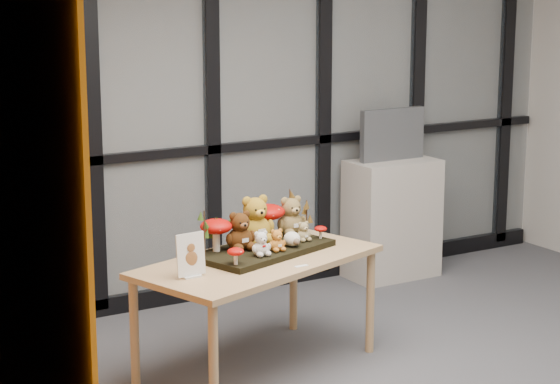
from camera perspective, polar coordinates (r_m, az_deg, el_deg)
room_shell at (r=5.09m, az=13.44°, el=5.80°), size 5.00×5.00×5.00m
glass_partition at (r=7.10m, az=-0.59°, el=5.66°), size 4.90×0.06×2.78m
orange_panel at (r=4.16m, az=-15.37°, el=0.48°), size 0.02×2.00×2.40m
display_table at (r=5.69m, az=-1.25°, el=-4.42°), size 1.56×1.10×0.66m
diorama_tray at (r=5.78m, az=-0.92°, el=-3.29°), size 0.90×0.63×0.04m
bear_pooh_yellow at (r=5.83m, az=-1.42°, el=-1.41°), size 0.29×0.27×0.31m
bear_brown_medium at (r=5.70m, az=-2.28°, el=-2.07°), size 0.23×0.22×0.24m
bear_tan_back at (r=6.02m, az=0.62°, el=-1.23°), size 0.24×0.23×0.26m
bear_small_yellow at (r=5.68m, az=-0.19°, el=-2.65°), size 0.13×0.12×0.14m
bear_white_bow at (r=5.58m, az=-1.09°, el=-2.83°), size 0.14×0.14×0.15m
bear_beige_small at (r=5.89m, az=1.33°, el=-2.16°), size 0.12×0.12×0.13m
plush_cream_hedgehog at (r=5.78m, az=0.68°, el=-2.62°), size 0.09×0.08×0.09m
mushroom_back_left at (r=5.68m, az=-3.61°, el=-2.34°), size 0.18×0.18×0.20m
mushroom_back_right at (r=5.96m, az=-0.67°, el=-1.55°), size 0.20×0.20×0.22m
mushroom_front_left at (r=5.42m, az=-2.51°, el=-3.58°), size 0.09×0.09×0.10m
mushroom_front_right at (r=5.96m, az=2.30°, el=-2.23°), size 0.07×0.07×0.08m
sprig_green_far_left at (r=5.56m, az=-4.27°, el=-2.36°), size 0.05×0.05×0.26m
sprig_green_mid_left at (r=5.68m, az=-3.68°, el=-2.40°), size 0.05×0.05×0.19m
sprig_dry_far_right at (r=6.03m, az=0.55°, el=-1.10°), size 0.05×0.05×0.28m
sprig_dry_mid_right at (r=5.99m, az=1.51°, el=-1.47°), size 0.05×0.05×0.22m
sprig_green_centre at (r=5.81m, az=-2.49°, el=-2.13°), size 0.05×0.05×0.17m
sign_holder at (r=5.32m, az=-5.04°, el=-3.71°), size 0.17×0.07×0.24m
label_card at (r=5.52m, az=1.21°, el=-4.18°), size 0.08×0.03×0.00m
cabinet at (r=7.57m, az=6.31°, el=-1.50°), size 0.66×0.39×0.88m
monitor at (r=7.47m, az=6.34°, el=3.24°), size 0.54×0.06×0.38m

